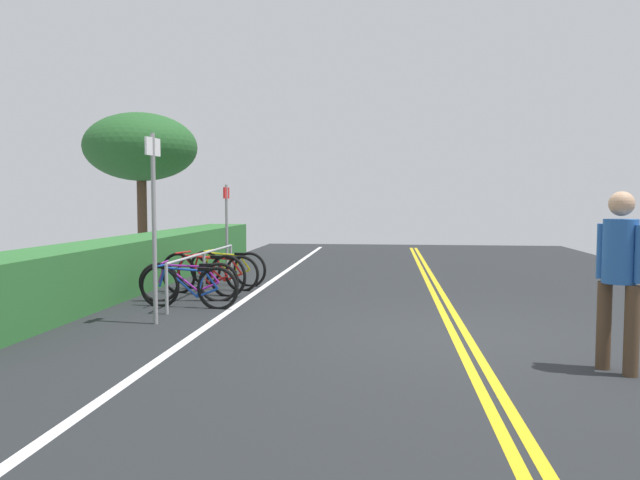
{
  "coord_description": "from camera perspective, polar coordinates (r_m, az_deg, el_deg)",
  "views": [
    {
      "loc": [
        -7.5,
        0.92,
        1.69
      ],
      "look_at": [
        2.37,
        2.03,
        1.03
      ],
      "focal_mm": 33.55,
      "sensor_mm": 36.0,
      "label": 1
    }
  ],
  "objects": [
    {
      "name": "ground_plane",
      "position": [
        7.75,
        13.27,
        -9.08
      ],
      "size": [
        30.98,
        11.0,
        0.05
      ],
      "primitive_type": "cube",
      "color": "#232628"
    },
    {
      "name": "centre_line_yellow_inner",
      "position": [
        7.75,
        13.86,
        -8.88
      ],
      "size": [
        27.88,
        0.1,
        0.0
      ],
      "primitive_type": "cube",
      "color": "gold",
      "rests_on": "ground_plane"
    },
    {
      "name": "centre_line_yellow_outer",
      "position": [
        7.73,
        12.67,
        -8.9
      ],
      "size": [
        27.88,
        0.1,
        0.0
      ],
      "primitive_type": "cube",
      "color": "gold",
      "rests_on": "ground_plane"
    },
    {
      "name": "bike_lane_stripe_white",
      "position": [
        8.05,
        -11.16,
        -8.37
      ],
      "size": [
        27.88,
        0.12,
        0.0
      ],
      "primitive_type": "cube",
      "color": "white",
      "rests_on": "ground_plane"
    },
    {
      "name": "bike_rack",
      "position": [
        10.86,
        -10.99,
        -2.12
      ],
      "size": [
        3.72,
        0.05,
        0.77
      ],
      "color": "#9EA0A5",
      "rests_on": "ground_plane"
    },
    {
      "name": "bicycle_0",
      "position": [
        9.66,
        -12.44,
        -4.37
      ],
      "size": [
        0.46,
        1.68,
        0.71
      ],
      "color": "black",
      "rests_on": "ground_plane"
    },
    {
      "name": "bicycle_1",
      "position": [
        10.26,
        -12.37,
        -3.92
      ],
      "size": [
        0.46,
        1.67,
        0.7
      ],
      "color": "black",
      "rests_on": "ground_plane"
    },
    {
      "name": "bicycle_2",
      "position": [
        10.95,
        -11.13,
        -3.2
      ],
      "size": [
        0.64,
        1.75,
        0.78
      ],
      "color": "black",
      "rests_on": "ground_plane"
    },
    {
      "name": "bicycle_3",
      "position": [
        11.47,
        -9.75,
        -3.05
      ],
      "size": [
        0.46,
        1.68,
        0.71
      ],
      "color": "black",
      "rests_on": "ground_plane"
    },
    {
      "name": "bicycle_4",
      "position": [
        12.07,
        -8.82,
        -2.67
      ],
      "size": [
        0.51,
        1.67,
        0.72
      ],
      "color": "black",
      "rests_on": "ground_plane"
    },
    {
      "name": "pedestrian",
      "position": [
        6.5,
        26.66,
        -2.41
      ],
      "size": [
        0.41,
        0.33,
        1.78
      ],
      "color": "#4C3826",
      "rests_on": "ground_plane"
    },
    {
      "name": "sign_post_near",
      "position": [
        8.39,
        -15.57,
        2.62
      ],
      "size": [
        0.36,
        0.08,
        2.59
      ],
      "color": "gray",
      "rests_on": "ground_plane"
    },
    {
      "name": "sign_post_far",
      "position": [
        13.1,
        -8.9,
        1.76
      ],
      "size": [
        0.36,
        0.06,
        2.03
      ],
      "color": "gray",
      "rests_on": "ground_plane"
    },
    {
      "name": "hedge_backdrop",
      "position": [
        12.85,
        -16.17,
        -1.75
      ],
      "size": [
        12.67,
        1.15,
        0.96
      ],
      "primitive_type": "cube",
      "color": "#2D6B30",
      "rests_on": "ground_plane"
    },
    {
      "name": "tree_mid",
      "position": [
        18.0,
        -16.71,
        8.43
      ],
      "size": [
        3.18,
        3.18,
        4.17
      ],
      "color": "#473323",
      "rests_on": "ground_plane"
    }
  ]
}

